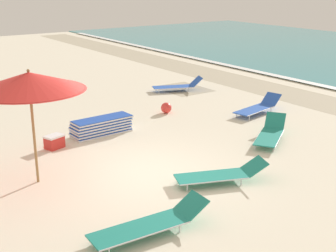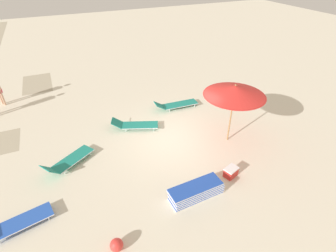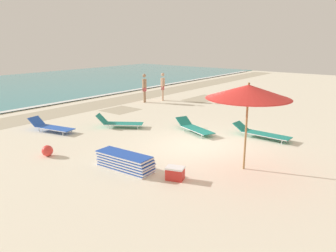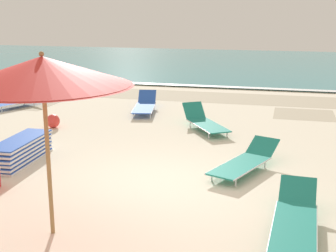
# 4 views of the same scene
# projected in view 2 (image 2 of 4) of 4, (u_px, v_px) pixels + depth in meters

# --- Properties ---
(ground_plane) EXTENTS (60.00, 60.00, 0.16)m
(ground_plane) POSITION_uv_depth(u_px,v_px,m) (176.00, 141.00, 11.47)
(ground_plane) COLOR beige
(beach_umbrella) EXTENTS (2.45, 2.45, 2.62)m
(beach_umbrella) POSITION_uv_depth(u_px,v_px,m) (235.00, 91.00, 10.13)
(beach_umbrella) COLOR #9E7547
(beach_umbrella) RESTS_ON ground_plane
(lounger_stack) EXTENTS (0.71, 1.93, 0.49)m
(lounger_stack) POSITION_uv_depth(u_px,v_px,m) (196.00, 191.00, 8.66)
(lounger_stack) COLOR blue
(lounger_stack) RESTS_ON ground_plane
(sun_lounger_under_umbrella) EXTENTS (1.62, 2.02, 0.59)m
(sun_lounger_under_umbrella) POSITION_uv_depth(u_px,v_px,m) (68.00, 161.00, 9.95)
(sun_lounger_under_umbrella) COLOR #1E8475
(sun_lounger_under_umbrella) RESTS_ON ground_plane
(sun_lounger_beside_umbrella) EXTENTS (1.33, 2.18, 0.48)m
(sun_lounger_beside_umbrella) POSITION_uv_depth(u_px,v_px,m) (135.00, 125.00, 12.04)
(sun_lounger_beside_umbrella) COLOR #1E8475
(sun_lounger_beside_umbrella) RESTS_ON ground_plane
(sun_lounger_near_water_left) EXTENTS (1.02, 2.22, 0.53)m
(sun_lounger_near_water_left) POSITION_uv_depth(u_px,v_px,m) (13.00, 225.00, 7.64)
(sun_lounger_near_water_left) COLOR blue
(sun_lounger_near_water_left) RESTS_ON ground_plane
(sun_lounger_mid_beach_solo) EXTENTS (0.71, 2.33, 0.48)m
(sun_lounger_mid_beach_solo) POSITION_uv_depth(u_px,v_px,m) (176.00, 104.00, 13.62)
(sun_lounger_mid_beach_solo) COLOR #1E8475
(sun_lounger_mid_beach_solo) RESTS_ON ground_plane
(beach_ball) EXTENTS (0.37, 0.37, 0.37)m
(beach_ball) POSITION_uv_depth(u_px,v_px,m) (117.00, 245.00, 7.14)
(beach_ball) COLOR red
(beach_ball) RESTS_ON ground_plane
(cooler_box) EXTENTS (0.50, 0.59, 0.37)m
(cooler_box) POSITION_uv_depth(u_px,v_px,m) (231.00, 172.00, 9.50)
(cooler_box) COLOR red
(cooler_box) RESTS_ON ground_plane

